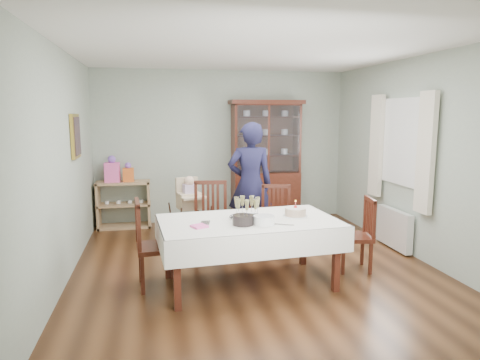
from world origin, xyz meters
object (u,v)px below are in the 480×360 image
object	(u,v)px
dining_table	(249,252)
champagne_tray	(247,212)
woman	(250,184)
chair_end_right	(355,248)
birthday_cake	(295,212)
chair_far_left	(211,236)
gift_bag_orange	(128,173)
high_chair	(190,217)
china_cabinet	(266,160)
gift_bag_pink	(112,170)
sideboard	(124,204)
chair_far_right	(276,234)
chair_end_left	(156,261)

from	to	relation	value
dining_table	champagne_tray	distance (m)	0.45
woman	chair_end_right	bearing A→B (deg)	132.44
dining_table	birthday_cake	bearing A→B (deg)	4.48
chair_far_left	gift_bag_orange	distance (m)	2.29
high_chair	birthday_cake	xyz separation A→B (m)	(1.09, -1.66, 0.41)
china_cabinet	woman	distance (m)	1.47
chair_end_right	gift_bag_orange	distance (m)	3.95
gift_bag_pink	gift_bag_orange	size ratio (longest dim) A/B	1.38
gift_bag_pink	birthday_cake	bearing A→B (deg)	-50.62
champagne_tray	chair_far_left	bearing A→B (deg)	108.49
sideboard	gift_bag_pink	size ratio (longest dim) A/B	2.00
chair_far_right	gift_bag_pink	distance (m)	3.06
chair_far_left	chair_far_right	world-z (taller)	chair_far_left
birthday_cake	chair_end_left	bearing A→B (deg)	176.51
gift_bag_orange	chair_far_right	bearing A→B (deg)	-41.82
chair_far_right	gift_bag_pink	world-z (taller)	gift_bag_pink
champagne_tray	gift_bag_orange	xyz separation A→B (m)	(-1.45, 2.77, 0.11)
champagne_tray	chair_far_right	bearing A→B (deg)	56.15
gift_bag_pink	gift_bag_orange	distance (m)	0.27
sideboard	chair_far_right	bearing A→B (deg)	-40.82
chair_end_right	champagne_tray	bearing A→B (deg)	-74.17
chair_end_left	woman	size ratio (longest dim) A/B	0.55
china_cabinet	chair_far_right	world-z (taller)	china_cabinet
dining_table	gift_bag_pink	world-z (taller)	gift_bag_pink
gift_bag_orange	chair_end_left	bearing A→B (deg)	-81.03
champagne_tray	sideboard	bearing A→B (deg)	119.07
woman	birthday_cake	world-z (taller)	woman
sideboard	chair_far_right	size ratio (longest dim) A/B	0.95
birthday_cake	woman	bearing A→B (deg)	98.25
high_chair	gift_bag_pink	world-z (taller)	gift_bag_pink
chair_far_right	champagne_tray	xyz separation A→B (m)	(-0.62, -0.92, 0.55)
china_cabinet	champagne_tray	bearing A→B (deg)	-108.92
chair_far_right	chair_end_left	xyz separation A→B (m)	(-1.65, -0.84, 0.01)
chair_end_right	champagne_tray	xyz separation A→B (m)	(-1.41, -0.14, 0.56)
chair_far_right	gift_bag_orange	xyz separation A→B (m)	(-2.07, 1.85, 0.66)
chair_far_left	birthday_cake	distance (m)	1.36
champagne_tray	high_chair	bearing A→B (deg)	107.44
chair_end_left	dining_table	bearing A→B (deg)	-102.53
china_cabinet	high_chair	size ratio (longest dim) A/B	2.11
chair_far_right	high_chair	bearing A→B (deg)	161.41
chair_far_left	high_chair	xyz separation A→B (m)	(-0.22, 0.75, 0.09)
sideboard	chair_far_left	xyz separation A→B (m)	(1.25, -1.89, -0.09)
chair_end_right	gift_bag_orange	xyz separation A→B (m)	(-2.87, 2.63, 0.67)
chair_end_right	high_chair	bearing A→B (deg)	-117.71
champagne_tray	birthday_cake	world-z (taller)	champagne_tray
chair_end_right	gift_bag_pink	bearing A→B (deg)	-119.80
chair_far_right	champagne_tray	size ratio (longest dim) A/B	2.34
dining_table	chair_end_right	size ratio (longest dim) A/B	2.27
china_cabinet	sideboard	bearing A→B (deg)	179.51
dining_table	champagne_tray	bearing A→B (deg)	96.26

